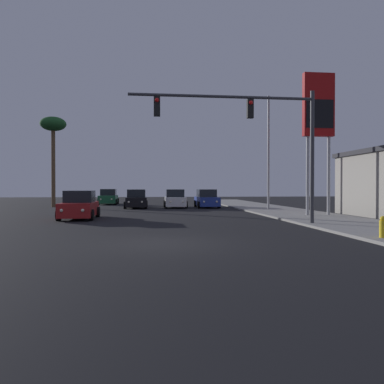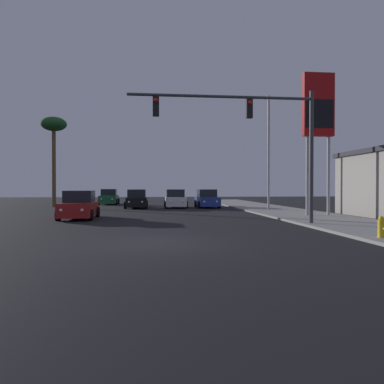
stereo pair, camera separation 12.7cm
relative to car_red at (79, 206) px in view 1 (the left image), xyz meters
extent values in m
plane|color=black|center=(4.60, -10.34, -0.76)|extent=(120.00, 120.00, 0.00)
cube|color=gray|center=(14.10, -0.34, -0.70)|extent=(5.00, 60.00, 0.12)
cube|color=maroon|center=(0.00, -0.04, -0.18)|extent=(1.88, 4.23, 0.80)
cube|color=black|center=(0.00, 0.11, 0.57)|extent=(1.64, 2.03, 0.70)
cylinder|color=black|center=(-0.90, -1.34, -0.44)|extent=(0.24, 0.64, 0.64)
cylinder|color=black|center=(0.90, -1.34, -0.44)|extent=(0.24, 0.64, 0.64)
cylinder|color=black|center=(-0.90, 1.27, -0.44)|extent=(0.24, 0.64, 0.64)
cylinder|color=black|center=(0.90, 1.27, -0.44)|extent=(0.24, 0.64, 0.64)
sphere|color=#F2EACC|center=(-0.56, -2.16, -0.13)|extent=(0.18, 0.18, 0.18)
sphere|color=#F2EACC|center=(0.56, -2.16, -0.13)|extent=(0.18, 0.18, 0.18)
cube|color=silver|center=(6.50, 11.38, -0.18)|extent=(1.87, 4.23, 0.80)
cube|color=black|center=(6.50, 11.53, 0.57)|extent=(1.63, 2.02, 0.70)
cylinder|color=black|center=(5.60, 10.08, -0.44)|extent=(0.24, 0.64, 0.64)
cylinder|color=black|center=(7.40, 10.08, -0.44)|extent=(0.24, 0.64, 0.64)
cylinder|color=black|center=(5.60, 12.68, -0.44)|extent=(0.24, 0.64, 0.64)
cylinder|color=black|center=(7.40, 12.68, -0.44)|extent=(0.24, 0.64, 0.64)
sphere|color=#F2EACC|center=(5.94, 9.26, -0.13)|extent=(0.18, 0.18, 0.18)
sphere|color=#F2EACC|center=(7.05, 9.26, -0.13)|extent=(0.18, 0.18, 0.18)
cube|color=black|center=(2.96, 11.17, -0.18)|extent=(1.92, 4.25, 0.80)
cube|color=black|center=(2.96, 11.32, 0.57)|extent=(1.66, 2.05, 0.70)
cylinder|color=black|center=(2.06, 9.87, -0.44)|extent=(0.24, 0.64, 0.64)
cylinder|color=black|center=(3.86, 9.87, -0.44)|extent=(0.24, 0.64, 0.64)
cylinder|color=black|center=(2.06, 12.48, -0.44)|extent=(0.24, 0.64, 0.64)
cylinder|color=black|center=(3.86, 12.48, -0.44)|extent=(0.24, 0.64, 0.64)
sphere|color=#F2EACC|center=(2.40, 9.05, -0.13)|extent=(0.18, 0.18, 0.18)
sphere|color=#F2EACC|center=(3.52, 9.05, -0.13)|extent=(0.18, 0.18, 0.18)
cube|color=navy|center=(9.41, 11.18, -0.18)|extent=(1.84, 4.22, 0.80)
cube|color=black|center=(9.41, 11.33, 0.57)|extent=(1.62, 2.02, 0.70)
cylinder|color=black|center=(8.51, 9.87, -0.44)|extent=(0.24, 0.64, 0.64)
cylinder|color=black|center=(10.31, 9.87, -0.44)|extent=(0.24, 0.64, 0.64)
cylinder|color=black|center=(8.51, 12.48, -0.44)|extent=(0.24, 0.64, 0.64)
cylinder|color=black|center=(10.31, 12.48, -0.44)|extent=(0.24, 0.64, 0.64)
sphere|color=#F2EACC|center=(8.85, 9.06, -0.13)|extent=(0.18, 0.18, 0.18)
sphere|color=#F2EACC|center=(9.97, 9.06, -0.13)|extent=(0.18, 0.18, 0.18)
cube|color=#195933|center=(-0.32, 18.82, -0.18)|extent=(1.83, 4.21, 0.80)
cube|color=black|center=(-0.32, 18.97, 0.57)|extent=(1.62, 2.01, 0.70)
cylinder|color=black|center=(-1.22, 17.52, -0.44)|extent=(0.24, 0.64, 0.64)
cylinder|color=black|center=(0.58, 17.52, -0.44)|extent=(0.24, 0.64, 0.64)
cylinder|color=black|center=(-1.22, 20.12, -0.44)|extent=(0.24, 0.64, 0.64)
cylinder|color=black|center=(0.58, 20.12, -0.44)|extent=(0.24, 0.64, 0.64)
sphere|color=#F2EACC|center=(-0.88, 16.70, -0.13)|extent=(0.18, 0.18, 0.18)
sphere|color=#F2EACC|center=(0.24, 16.70, -0.13)|extent=(0.18, 0.18, 0.18)
cylinder|color=#38383D|center=(12.14, -5.27, 2.61)|extent=(0.20, 0.20, 6.50)
cylinder|color=#38383D|center=(7.65, -5.27, 5.46)|extent=(8.97, 0.14, 0.14)
cube|color=black|center=(9.00, -5.27, 4.91)|extent=(0.30, 0.24, 0.90)
sphere|color=red|center=(9.00, -5.41, 5.18)|extent=(0.20, 0.20, 0.20)
cube|color=black|center=(4.51, -5.27, 4.91)|extent=(0.30, 0.24, 0.90)
sphere|color=red|center=(4.51, -5.41, 5.18)|extent=(0.20, 0.20, 0.20)
cylinder|color=#99999E|center=(13.56, 5.92, 3.86)|extent=(0.18, 0.18, 9.00)
cylinder|color=#99999E|center=(12.86, 5.92, 8.21)|extent=(1.40, 0.10, 0.10)
ellipsoid|color=silver|center=(12.16, 5.92, 8.16)|extent=(0.50, 0.24, 0.20)
cylinder|color=#99999E|center=(14.14, -0.18, 1.86)|extent=(0.20, 0.20, 5.00)
cylinder|color=#99999E|center=(15.54, -0.18, 1.86)|extent=(0.20, 0.20, 5.00)
cube|color=#990C0C|center=(14.84, -0.18, 6.36)|extent=(2.00, 0.40, 4.00)
cube|color=black|center=(14.84, -0.39, 5.76)|extent=(1.80, 0.03, 1.80)
cylinder|color=gold|center=(12.27, -10.72, -0.34)|extent=(0.24, 0.24, 0.60)
sphere|color=gold|center=(12.27, -10.72, 0.02)|extent=(0.20, 0.20, 0.20)
cylinder|color=brown|center=(-4.87, 13.66, 2.93)|extent=(0.36, 0.36, 7.38)
ellipsoid|color=#1E5123|center=(-4.87, 13.66, 7.10)|extent=(2.40, 2.40, 1.32)
camera|label=1|loc=(4.16, -22.92, 1.13)|focal=35.00mm
camera|label=2|loc=(4.29, -22.93, 1.13)|focal=35.00mm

